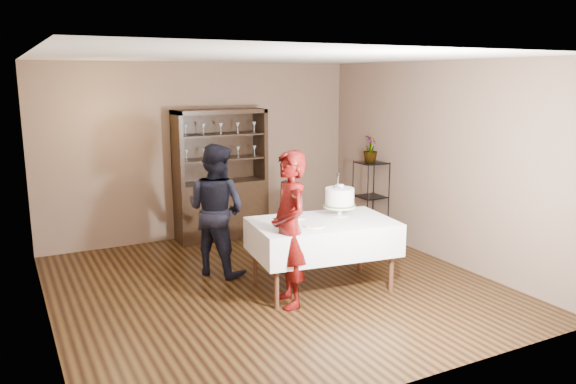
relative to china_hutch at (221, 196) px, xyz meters
name	(u,v)px	position (x,y,z in m)	size (l,w,h in m)	color
floor	(273,285)	(-0.20, -2.25, -0.66)	(5.00, 5.00, 0.00)	black
ceiling	(272,57)	(-0.20, -2.25, 2.04)	(5.00, 5.00, 0.00)	white
back_wall	(202,151)	(-0.20, 0.25, 0.69)	(5.00, 0.02, 2.70)	brown
wall_left	(39,197)	(-2.70, -2.25, 0.69)	(0.02, 5.00, 2.70)	brown
wall_right	(437,161)	(2.30, -2.25, 0.69)	(0.02, 5.00, 2.70)	brown
china_hutch	(221,196)	(0.00, 0.00, 0.00)	(1.40, 0.48, 2.00)	black
plant_etagere	(371,196)	(2.08, -1.05, -0.01)	(0.42, 0.42, 1.20)	black
cake_table	(322,237)	(0.29, -2.57, -0.03)	(1.76, 1.21, 0.82)	silver
woman	(289,229)	(-0.29, -2.84, 0.20)	(0.63, 0.41, 1.72)	#340604
man	(216,210)	(-0.64, -1.51, 0.17)	(0.81, 0.63, 1.67)	black
cake	(340,198)	(0.60, -2.45, 0.37)	(0.39, 0.39, 0.54)	white
plate_near	(314,226)	(0.07, -2.74, 0.17)	(0.22, 0.22, 0.01)	white
plate_far	(297,218)	(0.08, -2.34, 0.17)	(0.18, 0.18, 0.01)	white
potted_plant	(370,149)	(2.07, -1.02, 0.73)	(0.23, 0.23, 0.41)	#4B6731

